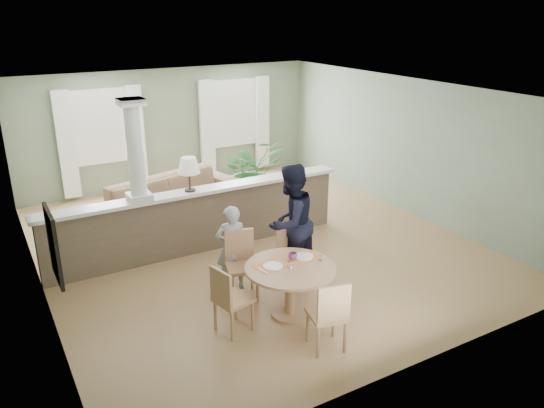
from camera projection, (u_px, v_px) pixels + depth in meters
ground at (253, 243)px, 9.49m from camera, size 8.00×8.00×0.00m
room_shell at (233, 137)px, 9.36m from camera, size 7.02×8.02×2.71m
pony_wall at (195, 213)px, 8.95m from camera, size 5.32×0.38×2.70m
sofa at (175, 201)px, 10.25m from camera, size 3.23×1.97×0.88m
houseplant at (253, 171)px, 11.19m from camera, size 1.37×1.21×1.44m
dining_table at (290, 277)px, 7.08m from camera, size 1.22×1.22×0.83m
chair_far_boy at (241, 261)px, 7.63m from camera, size 0.54×0.54×0.98m
chair_far_man at (290, 253)px, 7.98m from camera, size 0.53×0.53×0.89m
chair_near at (329, 313)px, 6.34m from camera, size 0.52×0.52×0.96m
chair_side at (229, 297)px, 6.71m from camera, size 0.51×0.51×0.94m
child_person at (232, 248)px, 7.76m from camera, size 0.54×0.42×1.31m
man_person at (291, 223)px, 8.00m from camera, size 1.07×0.95×1.82m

